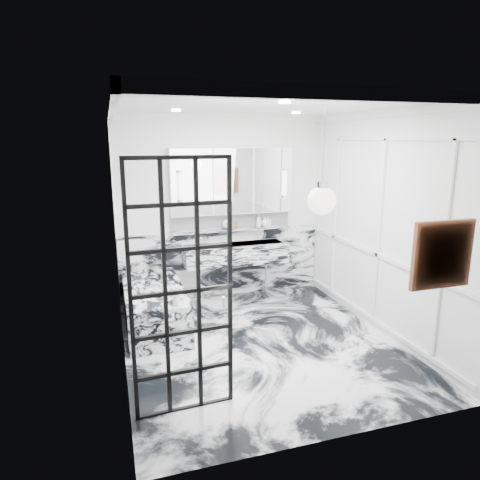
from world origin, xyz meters
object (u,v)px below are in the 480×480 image
object	(u,v)px
trough_sink	(236,253)
mirror_cabinet	(232,181)
bathtub	(154,306)
crittall_door	(182,292)

from	to	relation	value
trough_sink	mirror_cabinet	bearing A→B (deg)	90.00
trough_sink	bathtub	xyz separation A→B (m)	(-1.33, -0.66, -0.45)
bathtub	mirror_cabinet	bearing A→B (deg)	32.06
crittall_door	mirror_cabinet	distance (m)	3.10
crittall_door	bathtub	world-z (taller)	crittall_door
crittall_door	trough_sink	size ratio (longest dim) A/B	1.44
crittall_door	bathtub	xyz separation A→B (m)	(-0.07, 1.92, -0.87)
crittall_door	trough_sink	world-z (taller)	crittall_door
crittall_door	trough_sink	bearing A→B (deg)	60.98
mirror_cabinet	crittall_door	bearing A→B (deg)	-114.45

